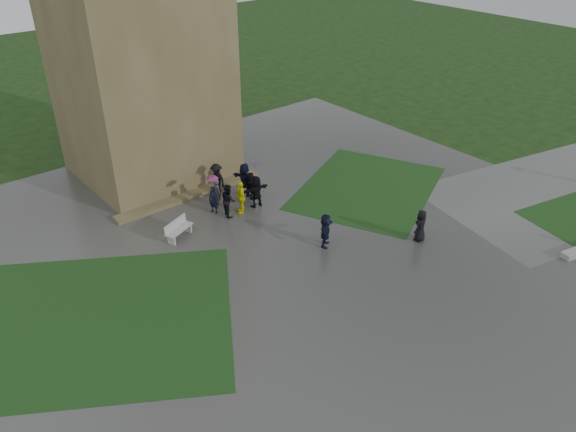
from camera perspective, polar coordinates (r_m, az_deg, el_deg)
ground at (r=24.82m, az=2.91°, el=-7.10°), size 120.00×120.00×0.00m
plaza at (r=26.02m, az=-0.05°, el=-5.02°), size 34.00×34.00×0.02m
lawn_inset_left at (r=24.28m, az=-19.17°, el=-10.00°), size 14.10×13.46×0.01m
lawn_inset_right at (r=32.94m, az=8.09°, el=2.85°), size 11.12×10.15×0.01m
tower at (r=32.89m, az=-15.42°, el=18.71°), size 8.00×8.00×18.00m
tower_plinth at (r=32.09m, az=-9.86°, el=2.12°), size 9.00×0.80×0.22m
bench at (r=28.27m, az=-11.10°, el=-1.30°), size 1.71×1.10×0.95m
visitor_cluster at (r=30.70m, az=-4.87°, el=3.06°), size 3.39×3.85×2.58m
pedestrian_mid at (r=26.98m, az=3.83°, el=-1.46°), size 1.61×1.45×1.73m
pedestrian_near at (r=28.13m, az=13.33°, el=-0.96°), size 0.89×0.68×1.64m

